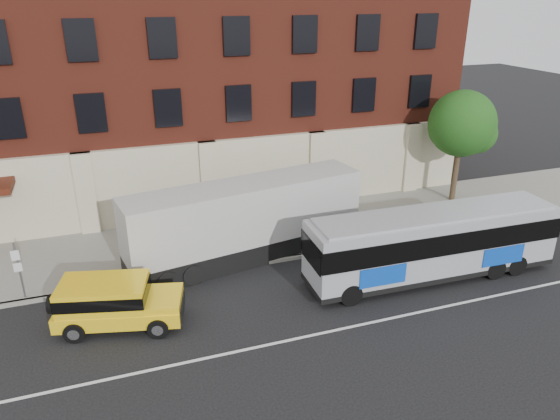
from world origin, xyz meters
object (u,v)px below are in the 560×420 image
object	(u,v)px
sign_pole	(19,268)
street_tree	(462,126)
city_bus	(433,241)
shipping_container	(246,222)
yellow_suv	(113,301)

from	to	relation	value
sign_pole	street_tree	bearing A→B (deg)	8.61
street_tree	city_bus	bearing A→B (deg)	-132.07
city_bus	shipping_container	world-z (taller)	shipping_container
city_bus	shipping_container	bearing A→B (deg)	148.92
street_tree	city_bus	world-z (taller)	street_tree
sign_pole	shipping_container	size ratio (longest dim) A/B	0.23
sign_pole	shipping_container	world-z (taller)	shipping_container
yellow_suv	shipping_container	bearing A→B (deg)	30.32
city_bus	yellow_suv	xyz separation A→B (m)	(-12.68, 0.69, -0.61)
street_tree	yellow_suv	bearing A→B (deg)	-162.07
street_tree	yellow_suv	world-z (taller)	street_tree
yellow_suv	city_bus	bearing A→B (deg)	-3.12
street_tree	sign_pole	bearing A→B (deg)	-171.39
sign_pole	shipping_container	bearing A→B (deg)	4.26
shipping_container	street_tree	bearing A→B (deg)	11.61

